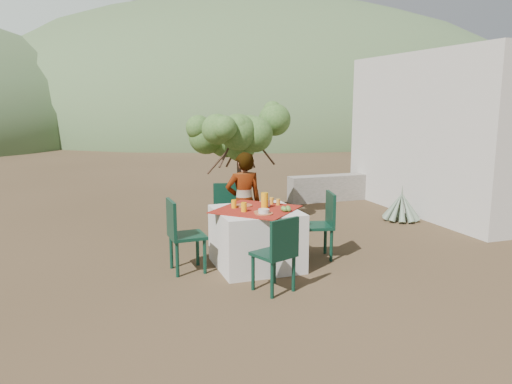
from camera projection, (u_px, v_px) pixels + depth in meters
ground at (229, 264)px, 6.57m from camera, size 160.00×160.00×0.00m
table at (256, 238)px, 6.44m from camera, size 1.30×1.30×0.76m
chair_far at (228, 211)px, 7.44m from camera, size 0.51×0.51×0.90m
chair_near at (278, 251)px, 5.52m from camera, size 0.52×0.52×0.87m
chair_left at (181, 232)px, 6.20m from camera, size 0.45×0.45×0.92m
chair_right at (322, 222)px, 6.76m from camera, size 0.50×0.50×0.91m
person at (244, 202)px, 7.04m from camera, size 0.53×0.35×1.42m
shrub_tree at (242, 140)px, 8.59m from camera, size 1.56×1.53×1.83m
agave at (401, 207)px, 8.94m from camera, size 0.67×0.68×0.72m
guesthouse at (478, 133)px, 9.76m from camera, size 3.20×4.20×3.00m
stone_wall at (345, 187)px, 10.83m from camera, size 2.60×0.35×0.55m
hill_near_right at (248, 125)px, 43.89m from camera, size 48.00×48.00×20.00m
hill_far_center at (61, 121)px, 53.68m from camera, size 60.00×60.00×24.00m
hill_far_right at (352, 119)px, 58.30m from camera, size 36.00×36.00×14.00m
plate_far at (244, 205)px, 6.54m from camera, size 0.23×0.23×0.01m
plate_near at (262, 212)px, 6.15m from camera, size 0.20×0.20×0.01m
glass_far at (234, 204)px, 6.41m from camera, size 0.07×0.07×0.11m
glass_near at (244, 207)px, 6.20m from camera, size 0.07×0.07×0.12m
juice_pitcher at (265, 200)px, 6.39m from camera, size 0.09×0.09×0.20m
bowl_plate at (264, 214)px, 6.08m from camera, size 0.22×0.22×0.01m
white_bowl at (264, 211)px, 6.07m from camera, size 0.14×0.14×0.05m
jar_left at (278, 202)px, 6.59m from camera, size 0.05×0.05×0.08m
jar_right at (272, 201)px, 6.65m from camera, size 0.06×0.06×0.09m
napkin_holder at (267, 203)px, 6.49m from camera, size 0.08×0.05×0.09m
fruit_cluster at (286, 209)px, 6.22m from camera, size 0.13×0.12×0.07m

